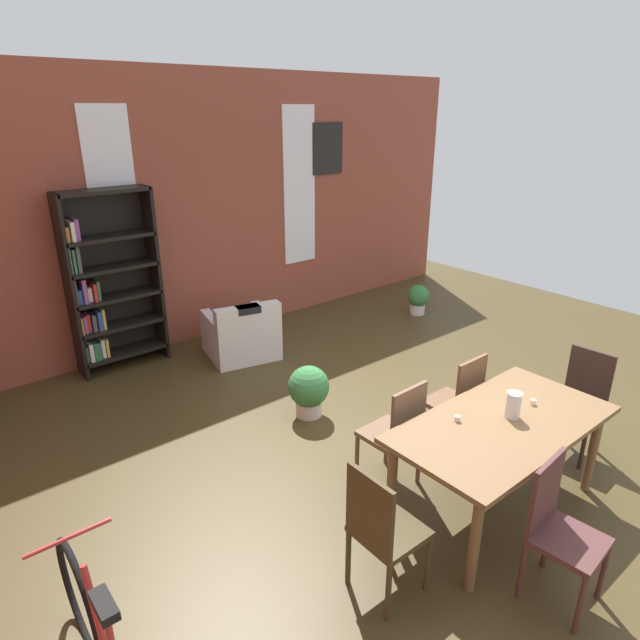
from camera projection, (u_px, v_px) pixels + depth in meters
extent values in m
plane|color=#44371C|center=(451.00, 458.00, 4.86)|extent=(10.25, 10.25, 0.00)
cube|color=brown|center=(216.00, 208.00, 7.12)|extent=(8.60, 0.12, 3.39)
cube|color=white|center=(115.00, 207.00, 6.22)|extent=(0.55, 0.02, 2.20)
cube|color=white|center=(299.00, 187.00, 7.80)|extent=(0.55, 0.02, 2.20)
cube|color=brown|center=(503.00, 424.00, 3.99)|extent=(1.76, 0.91, 0.04)
cylinder|color=brown|center=(475.00, 544.00, 3.41)|extent=(0.07, 0.07, 0.74)
cylinder|color=brown|center=(593.00, 451.00, 4.34)|extent=(0.07, 0.07, 0.74)
cylinder|color=brown|center=(392.00, 487.00, 3.93)|extent=(0.07, 0.07, 0.74)
cylinder|color=brown|center=(513.00, 415.00, 4.85)|extent=(0.07, 0.07, 0.74)
cylinder|color=silver|center=(513.00, 405.00, 4.01)|extent=(0.11, 0.11, 0.20)
cylinder|color=silver|center=(533.00, 402.00, 4.20)|extent=(0.04, 0.04, 0.04)
cylinder|color=silver|center=(511.00, 399.00, 4.26)|extent=(0.04, 0.04, 0.04)
cylinder|color=silver|center=(457.00, 419.00, 3.98)|extent=(0.04, 0.04, 0.04)
cube|color=brown|center=(451.00, 403.00, 4.88)|extent=(0.40, 0.40, 0.04)
cube|color=brown|center=(471.00, 386.00, 4.66)|extent=(0.38, 0.03, 0.50)
cylinder|color=brown|center=(445.00, 411.00, 5.20)|extent=(0.04, 0.04, 0.43)
cylinder|color=brown|center=(420.00, 424.00, 4.99)|extent=(0.04, 0.04, 0.43)
cylinder|color=brown|center=(477.00, 427.00, 4.95)|extent=(0.04, 0.04, 0.43)
cylinder|color=brown|center=(452.00, 441.00, 4.73)|extent=(0.04, 0.04, 0.43)
cube|color=#512E2D|center=(569.00, 541.00, 3.33)|extent=(0.43, 0.43, 0.04)
cube|color=#512E2D|center=(545.00, 494.00, 3.36)|extent=(0.38, 0.06, 0.50)
cylinder|color=#512E2D|center=(580.00, 605.00, 3.17)|extent=(0.04, 0.04, 0.43)
cylinder|color=#512E2D|center=(603.00, 571.00, 3.41)|extent=(0.04, 0.04, 0.43)
cylinder|color=#512E2D|center=(522.00, 570.00, 3.41)|extent=(0.04, 0.04, 0.43)
cylinder|color=#512E2D|center=(547.00, 541.00, 3.65)|extent=(0.04, 0.04, 0.43)
cube|color=brown|center=(389.00, 434.00, 4.41)|extent=(0.41, 0.41, 0.04)
cube|color=brown|center=(408.00, 417.00, 4.19)|extent=(0.38, 0.04, 0.50)
cylinder|color=brown|center=(387.00, 441.00, 4.73)|extent=(0.04, 0.04, 0.43)
cylinder|color=brown|center=(357.00, 457.00, 4.52)|extent=(0.04, 0.04, 0.43)
cylinder|color=brown|center=(419.00, 460.00, 4.48)|extent=(0.04, 0.04, 0.43)
cylinder|color=brown|center=(389.00, 478.00, 4.26)|extent=(0.04, 0.04, 0.43)
cube|color=#43351E|center=(390.00, 531.00, 3.40)|extent=(0.40, 0.40, 0.04)
cube|color=#43351E|center=(369.00, 512.00, 3.21)|extent=(0.03, 0.38, 0.50)
cylinder|color=#43351E|center=(428.00, 563.00, 3.46)|extent=(0.04, 0.04, 0.43)
cylinder|color=#43351E|center=(388.00, 532.00, 3.73)|extent=(0.04, 0.04, 0.43)
cylinder|color=#43351E|center=(388.00, 593.00, 3.25)|extent=(0.04, 0.04, 0.43)
cylinder|color=#43351E|center=(348.00, 557.00, 3.52)|extent=(0.04, 0.04, 0.43)
cube|color=#35241F|center=(576.00, 408.00, 4.80)|extent=(0.42, 0.42, 0.04)
cube|color=#35241F|center=(589.00, 376.00, 4.83)|extent=(0.05, 0.38, 0.50)
cylinder|color=#35241F|center=(543.00, 430.00, 4.90)|extent=(0.04, 0.04, 0.43)
cylinder|color=#35241F|center=(583.00, 447.00, 4.65)|extent=(0.04, 0.04, 0.43)
cylinder|color=#35241F|center=(560.00, 416.00, 5.13)|extent=(0.04, 0.04, 0.43)
cylinder|color=#35241F|center=(600.00, 431.00, 4.88)|extent=(0.04, 0.04, 0.43)
cube|color=black|center=(70.00, 291.00, 5.97)|extent=(0.04, 0.33, 2.10)
cube|color=black|center=(155.00, 274.00, 6.55)|extent=(0.04, 0.33, 2.10)
cube|color=black|center=(109.00, 279.00, 6.38)|extent=(1.02, 0.01, 2.10)
cube|color=black|center=(124.00, 351.00, 6.58)|extent=(0.98, 0.33, 0.04)
cube|color=#33724C|center=(85.00, 353.00, 6.27)|extent=(0.04, 0.20, 0.18)
cube|color=white|center=(89.00, 351.00, 6.30)|extent=(0.05, 0.25, 0.21)
cube|color=#33724C|center=(93.00, 349.00, 6.32)|extent=(0.04, 0.27, 0.22)
cube|color=#33724C|center=(97.00, 349.00, 6.35)|extent=(0.03, 0.24, 0.21)
cube|color=white|center=(101.00, 347.00, 6.38)|extent=(0.04, 0.20, 0.22)
cube|color=gold|center=(105.00, 346.00, 6.40)|extent=(0.03, 0.22, 0.22)
cube|color=black|center=(121.00, 324.00, 6.45)|extent=(0.98, 0.33, 0.04)
cube|color=orange|center=(79.00, 324.00, 6.14)|extent=(0.03, 0.25, 0.20)
cube|color=#8C4C8C|center=(83.00, 323.00, 6.16)|extent=(0.03, 0.21, 0.20)
cube|color=#B22D28|center=(87.00, 322.00, 6.19)|extent=(0.04, 0.17, 0.21)
cube|color=#4C4C51|center=(92.00, 321.00, 6.22)|extent=(0.05, 0.22, 0.20)
cube|color=#284C8C|center=(97.00, 319.00, 6.25)|extent=(0.05, 0.26, 0.23)
cube|color=gold|center=(101.00, 317.00, 6.28)|extent=(0.03, 0.23, 0.24)
cube|color=black|center=(117.00, 296.00, 6.32)|extent=(0.98, 0.33, 0.04)
cube|color=#4C4C51|center=(73.00, 291.00, 5.99)|extent=(0.03, 0.23, 0.29)
cube|color=#284C8C|center=(78.00, 296.00, 6.04)|extent=(0.04, 0.21, 0.16)
cube|color=#8C4C8C|center=(82.00, 290.00, 6.05)|extent=(0.04, 0.26, 0.27)
cube|color=white|center=(88.00, 294.00, 6.10)|extent=(0.04, 0.17, 0.16)
cube|color=#B22D28|center=(92.00, 291.00, 6.13)|extent=(0.04, 0.25, 0.20)
cube|color=#33724C|center=(96.00, 289.00, 6.15)|extent=(0.03, 0.21, 0.22)
cube|color=black|center=(112.00, 267.00, 6.20)|extent=(0.98, 0.33, 0.04)
cube|color=white|center=(68.00, 260.00, 5.87)|extent=(0.03, 0.19, 0.28)
cube|color=#33724C|center=(72.00, 260.00, 5.89)|extent=(0.03, 0.24, 0.27)
cube|color=#4C4C51|center=(76.00, 258.00, 5.92)|extent=(0.04, 0.22, 0.30)
cube|color=black|center=(108.00, 237.00, 6.07)|extent=(0.98, 0.33, 0.04)
cube|color=orange|center=(64.00, 234.00, 5.77)|extent=(0.05, 0.21, 0.16)
cube|color=white|center=(70.00, 231.00, 5.79)|extent=(0.04, 0.25, 0.21)
cube|color=#8C4C8C|center=(75.00, 229.00, 5.82)|extent=(0.04, 0.21, 0.23)
cube|color=black|center=(101.00, 191.00, 5.89)|extent=(0.98, 0.33, 0.04)
cube|color=silver|center=(241.00, 339.00, 6.85)|extent=(0.95, 0.95, 0.40)
cube|color=silver|center=(248.00, 320.00, 6.45)|extent=(0.82, 0.33, 0.35)
cube|color=silver|center=(265.00, 315.00, 6.90)|extent=(0.27, 0.73, 0.15)
cube|color=silver|center=(213.00, 324.00, 6.61)|extent=(0.27, 0.73, 0.15)
cube|color=black|center=(248.00, 309.00, 6.40)|extent=(0.31, 0.23, 0.08)
torus|color=black|center=(78.00, 597.00, 3.09)|extent=(0.05, 0.70, 0.70)
cube|color=black|center=(104.00, 605.00, 2.43)|extent=(0.08, 0.20, 0.05)
cylinder|color=#B23333|center=(69.00, 538.00, 2.83)|extent=(0.44, 0.03, 0.02)
cylinder|color=silver|center=(417.00, 309.00, 8.26)|extent=(0.23, 0.23, 0.15)
sphere|color=#387F42|center=(418.00, 296.00, 8.18)|extent=(0.33, 0.33, 0.33)
cylinder|color=silver|center=(309.00, 408.00, 5.53)|extent=(0.26, 0.26, 0.16)
sphere|color=#387F42|center=(309.00, 386.00, 5.44)|extent=(0.42, 0.42, 0.42)
cube|color=black|center=(327.00, 149.00, 7.92)|extent=(0.56, 0.03, 0.72)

